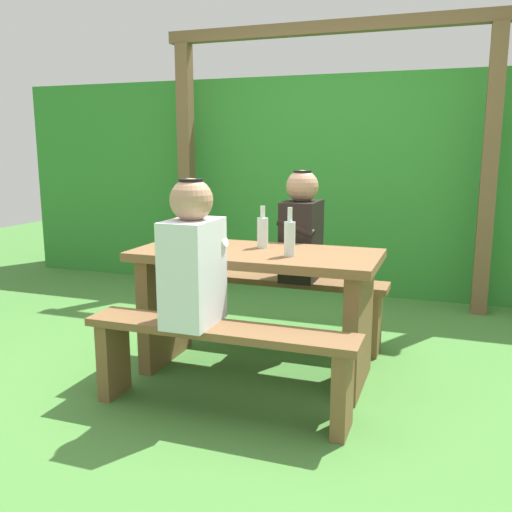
{
  "coord_description": "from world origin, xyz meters",
  "views": [
    {
      "loc": [
        1.04,
        -2.94,
        1.32
      ],
      "look_at": [
        0.0,
        0.0,
        0.71
      ],
      "focal_mm": 38.85,
      "sensor_mm": 36.0,
      "label": 1
    }
  ],
  "objects_px": {
    "drinking_glass": "(217,244)",
    "bottle_right": "(262,231)",
    "bottle_left": "(290,237)",
    "bench_far": "(283,296)",
    "bench_near": "(219,351)",
    "person_black_coat": "(301,230)",
    "person_white_shirt": "(193,258)",
    "cell_phone": "(192,251)",
    "picnic_table": "(256,291)"
  },
  "relations": [
    {
      "from": "bench_far",
      "to": "bottle_left",
      "type": "bearing_deg",
      "value": -70.44
    },
    {
      "from": "cell_phone",
      "to": "person_black_coat",
      "type": "bearing_deg",
      "value": 53.81
    },
    {
      "from": "bench_near",
      "to": "cell_phone",
      "type": "height_order",
      "value": "cell_phone"
    },
    {
      "from": "bottle_right",
      "to": "drinking_glass",
      "type": "bearing_deg",
      "value": -135.04
    },
    {
      "from": "person_white_shirt",
      "to": "picnic_table",
      "type": "bearing_deg",
      "value": 76.03
    },
    {
      "from": "person_black_coat",
      "to": "picnic_table",
      "type": "bearing_deg",
      "value": -102.84
    },
    {
      "from": "drinking_glass",
      "to": "bench_near",
      "type": "bearing_deg",
      "value": -65.89
    },
    {
      "from": "bottle_right",
      "to": "cell_phone",
      "type": "bearing_deg",
      "value": -141.51
    },
    {
      "from": "bench_near",
      "to": "person_black_coat",
      "type": "relative_size",
      "value": 1.95
    },
    {
      "from": "bottle_right",
      "to": "bottle_left",
      "type": "bearing_deg",
      "value": -41.71
    },
    {
      "from": "bottle_left",
      "to": "person_white_shirt",
      "type": "bearing_deg",
      "value": -128.09
    },
    {
      "from": "person_white_shirt",
      "to": "bench_near",
      "type": "bearing_deg",
      "value": -1.41
    },
    {
      "from": "bottle_left",
      "to": "cell_phone",
      "type": "relative_size",
      "value": 1.9
    },
    {
      "from": "bench_near",
      "to": "drinking_glass",
      "type": "relative_size",
      "value": 17.1
    },
    {
      "from": "bench_near",
      "to": "person_white_shirt",
      "type": "distance_m",
      "value": 0.48
    },
    {
      "from": "bench_far",
      "to": "bottle_right",
      "type": "bearing_deg",
      "value": -90.28
    },
    {
      "from": "person_white_shirt",
      "to": "bottle_right",
      "type": "xyz_separation_m",
      "value": [
        0.13,
        0.66,
        0.04
      ]
    },
    {
      "from": "cell_phone",
      "to": "drinking_glass",
      "type": "bearing_deg",
      "value": 22.95
    },
    {
      "from": "bench_near",
      "to": "bottle_right",
      "type": "xyz_separation_m",
      "value": [
        -0.0,
        0.66,
        0.51
      ]
    },
    {
      "from": "picnic_table",
      "to": "bench_far",
      "type": "xyz_separation_m",
      "value": [
        0.0,
        0.55,
        -0.17
      ]
    },
    {
      "from": "bottle_left",
      "to": "cell_phone",
      "type": "height_order",
      "value": "bottle_left"
    },
    {
      "from": "person_white_shirt",
      "to": "bottle_left",
      "type": "height_order",
      "value": "person_white_shirt"
    },
    {
      "from": "picnic_table",
      "to": "bottle_right",
      "type": "relative_size",
      "value": 5.67
    },
    {
      "from": "bench_near",
      "to": "person_black_coat",
      "type": "distance_m",
      "value": 1.19
    },
    {
      "from": "bench_far",
      "to": "drinking_glass",
      "type": "relative_size",
      "value": 17.1
    },
    {
      "from": "person_white_shirt",
      "to": "cell_phone",
      "type": "height_order",
      "value": "person_white_shirt"
    },
    {
      "from": "person_black_coat",
      "to": "bench_near",
      "type": "bearing_deg",
      "value": -96.48
    },
    {
      "from": "bench_far",
      "to": "bottle_right",
      "type": "relative_size",
      "value": 5.67
    },
    {
      "from": "drinking_glass",
      "to": "picnic_table",
      "type": "bearing_deg",
      "value": 22.75
    },
    {
      "from": "person_white_shirt",
      "to": "bottle_left",
      "type": "distance_m",
      "value": 0.58
    },
    {
      "from": "person_white_shirt",
      "to": "drinking_glass",
      "type": "xyz_separation_m",
      "value": [
        -0.07,
        0.46,
        -0.01
      ]
    },
    {
      "from": "bench_far",
      "to": "bottle_right",
      "type": "distance_m",
      "value": 0.66
    },
    {
      "from": "drinking_glass",
      "to": "bottle_right",
      "type": "height_order",
      "value": "bottle_right"
    },
    {
      "from": "drinking_glass",
      "to": "bottle_left",
      "type": "bearing_deg",
      "value": 0.23
    },
    {
      "from": "bottle_left",
      "to": "bottle_right",
      "type": "height_order",
      "value": "bottle_left"
    },
    {
      "from": "bench_near",
      "to": "person_black_coat",
      "type": "xyz_separation_m",
      "value": [
        0.12,
        1.09,
        0.46
      ]
    },
    {
      "from": "picnic_table",
      "to": "person_black_coat",
      "type": "height_order",
      "value": "person_black_coat"
    },
    {
      "from": "person_white_shirt",
      "to": "drinking_glass",
      "type": "height_order",
      "value": "person_white_shirt"
    },
    {
      "from": "person_black_coat",
      "to": "bottle_right",
      "type": "height_order",
      "value": "person_black_coat"
    },
    {
      "from": "picnic_table",
      "to": "person_white_shirt",
      "type": "distance_m",
      "value": 0.63
    },
    {
      "from": "bench_far",
      "to": "drinking_glass",
      "type": "height_order",
      "value": "drinking_glass"
    },
    {
      "from": "person_black_coat",
      "to": "drinking_glass",
      "type": "relative_size",
      "value": 8.79
    },
    {
      "from": "bottle_right",
      "to": "cell_phone",
      "type": "xyz_separation_m",
      "value": [
        -0.33,
        -0.27,
        -0.09
      ]
    },
    {
      "from": "person_black_coat",
      "to": "cell_phone",
      "type": "height_order",
      "value": "person_black_coat"
    },
    {
      "from": "person_black_coat",
      "to": "drinking_glass",
      "type": "height_order",
      "value": "person_black_coat"
    },
    {
      "from": "person_black_coat",
      "to": "bottle_left",
      "type": "xyz_separation_m",
      "value": [
        0.1,
        -0.63,
        0.05
      ]
    },
    {
      "from": "drinking_glass",
      "to": "bench_far",
      "type": "bearing_deg",
      "value": 71.98
    },
    {
      "from": "person_white_shirt",
      "to": "cell_phone",
      "type": "xyz_separation_m",
      "value": [
        -0.2,
        0.39,
        -0.05
      ]
    },
    {
      "from": "picnic_table",
      "to": "bench_near",
      "type": "relative_size",
      "value": 1.0
    },
    {
      "from": "person_black_coat",
      "to": "bottle_right",
      "type": "distance_m",
      "value": 0.45
    }
  ]
}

